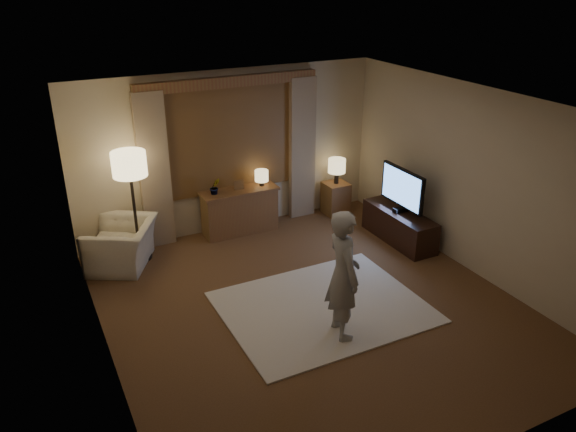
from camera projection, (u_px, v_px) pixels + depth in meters
room at (295, 198)px, 7.07m from camera, size 5.04×5.54×2.64m
rug at (323, 307)px, 7.18m from camera, size 2.50×2.00×0.02m
sideboard at (240, 212)px, 9.11m from camera, size 1.20×0.40×0.70m
picture_frame at (239, 186)px, 8.93m from camera, size 0.16×0.02×0.20m
plant at (215, 187)px, 8.75m from camera, size 0.17×0.13×0.30m
table_lamp_sideboard at (262, 176)px, 9.06m from camera, size 0.22×0.22×0.30m
floor_lamp at (130, 170)px, 7.84m from camera, size 0.48×0.48×1.66m
armchair at (122, 245)px, 8.09m from camera, size 1.25×1.30×0.65m
side_table at (336, 198)px, 9.84m from camera, size 0.40×0.40×0.56m
table_lamp_side at (337, 166)px, 9.60m from camera, size 0.30×0.30×0.44m
tv_stand at (399, 226)px, 8.85m from camera, size 0.45×1.40×0.50m
tv at (402, 189)px, 8.59m from camera, size 0.24×0.97×0.70m
person at (343, 275)px, 6.35m from camera, size 0.46×0.63×1.58m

